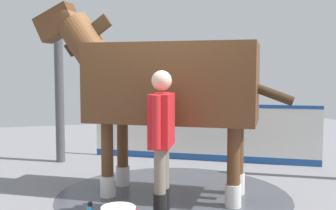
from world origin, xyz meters
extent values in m
cube|color=gray|center=(0.00, 0.00, -0.01)|extent=(16.00, 16.00, 0.02)
cylinder|color=#42444C|center=(-0.14, -0.21, 0.00)|extent=(3.14, 3.14, 0.00)
cube|color=white|center=(-1.31, -2.13, 0.50)|extent=(3.65, 2.26, 1.01)
cube|color=#1E4C99|center=(-1.31, -2.13, 1.04)|extent=(3.67, 2.28, 0.06)
cube|color=#1E4C99|center=(-1.31, -2.13, 0.06)|extent=(3.66, 2.27, 0.12)
cylinder|color=#4C4C51|center=(1.23, -2.77, 1.37)|extent=(0.16, 0.16, 2.73)
cube|color=brown|center=(-0.14, -0.21, 1.52)|extent=(2.40, 2.01, 1.02)
cylinder|color=brown|center=(0.71, -0.41, 0.50)|extent=(0.16, 0.16, 1.00)
cylinder|color=silver|center=(0.71, -0.41, 0.14)|extent=(0.20, 0.20, 0.28)
cylinder|color=brown|center=(0.42, -0.89, 0.50)|extent=(0.16, 0.16, 1.00)
cylinder|color=silver|center=(0.42, -0.89, 0.14)|extent=(0.20, 0.20, 0.28)
cylinder|color=brown|center=(-0.71, 0.46, 0.50)|extent=(0.16, 0.16, 1.00)
cylinder|color=silver|center=(-0.71, 0.46, 0.14)|extent=(0.20, 0.20, 0.28)
cylinder|color=brown|center=(-1.00, -0.02, 0.50)|extent=(0.16, 0.16, 1.00)
cylinder|color=silver|center=(-1.00, -0.02, 0.14)|extent=(0.20, 0.20, 0.28)
cylinder|color=brown|center=(0.90, -0.85, 2.01)|extent=(0.96, 0.83, 0.94)
cube|color=#382819|center=(0.90, -0.85, 2.16)|extent=(0.64, 0.42, 0.58)
cube|color=brown|center=(1.29, -1.09, 2.34)|extent=(0.70, 0.58, 0.56)
cylinder|color=#382819|center=(-1.16, 0.41, 1.42)|extent=(0.66, 0.47, 0.35)
cylinder|color=black|center=(0.21, 0.53, 0.17)|extent=(0.15, 0.15, 0.33)
cylinder|color=slate|center=(0.21, 0.53, 0.58)|extent=(0.13, 0.13, 0.50)
cylinder|color=black|center=(0.30, 0.72, 0.17)|extent=(0.15, 0.15, 0.33)
cylinder|color=slate|center=(0.30, 0.72, 0.58)|extent=(0.13, 0.13, 0.50)
cube|color=red|center=(0.26, 0.62, 1.13)|extent=(0.41, 0.53, 0.59)
cylinder|color=red|center=(0.12, 0.36, 1.14)|extent=(0.09, 0.09, 0.56)
cylinder|color=red|center=(0.39, 0.89, 1.14)|extent=(0.09, 0.09, 0.56)
sphere|color=beige|center=(0.26, 0.62, 1.57)|extent=(0.23, 0.23, 0.23)
cylinder|color=white|center=(0.82, 1.01, 0.31)|extent=(0.35, 0.35, 0.03)
cylinder|color=black|center=(1.04, 0.52, 0.22)|extent=(0.05, 0.05, 0.04)
camera|label=1|loc=(1.49, 4.97, 1.67)|focal=44.06mm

